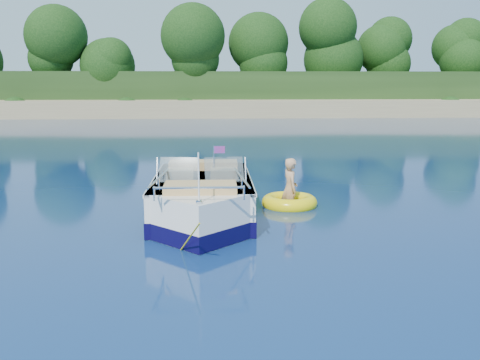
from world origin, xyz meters
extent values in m
plane|color=#0A1A48|center=(0.00, 0.00, 0.00)|extent=(160.00, 160.00, 0.00)
cube|color=#957E56|center=(0.00, 38.00, 0.50)|extent=(170.00, 8.00, 2.00)
cube|color=black|center=(0.00, 65.00, 1.00)|extent=(170.00, 56.00, 6.00)
cylinder|color=#321E10|center=(0.00, 42.00, 3.30)|extent=(0.44, 0.44, 3.60)
sphere|color=black|center=(0.00, 42.00, 6.72)|extent=(5.94, 5.94, 5.94)
cylinder|color=#321E10|center=(20.00, 40.00, 2.80)|extent=(0.44, 0.44, 2.60)
sphere|color=black|center=(20.00, 40.00, 5.27)|extent=(4.29, 4.29, 4.29)
cube|color=white|center=(1.50, 0.83, 0.33)|extent=(2.19, 4.09, 1.13)
cube|color=white|center=(1.48, -1.10, 0.33)|extent=(2.15, 2.15, 1.13)
cube|color=black|center=(1.50, 0.83, 0.17)|extent=(2.22, 4.13, 0.32)
cube|color=black|center=(1.48, -1.10, 0.17)|extent=(2.20, 2.20, 0.32)
cube|color=tan|center=(1.51, 1.15, 0.65)|extent=(1.75, 2.86, 0.11)
cube|color=white|center=(1.50, 0.83, 0.86)|extent=(2.23, 4.09, 0.06)
cube|color=black|center=(1.52, 3.06, 0.38)|extent=(0.60, 0.38, 0.97)
cube|color=#8C9EA5|center=(1.01, 0.08, 1.17)|extent=(0.87, 0.41, 0.52)
cube|color=#8C9EA5|center=(1.98, 0.07, 1.17)|extent=(0.87, 0.39, 0.52)
cube|color=tan|center=(1.01, 0.57, 0.89)|extent=(0.60, 0.60, 0.43)
cube|color=tan|center=(1.98, 0.56, 0.89)|extent=(0.60, 0.60, 0.43)
cube|color=tan|center=(1.51, 1.91, 0.89)|extent=(1.68, 0.61, 0.41)
cube|color=tan|center=(1.49, -0.89, 0.87)|extent=(1.43, 0.82, 0.37)
cylinder|color=white|center=(1.48, -1.91, 1.35)|extent=(0.03, 0.03, 0.91)
cube|color=red|center=(1.88, 0.07, 1.60)|extent=(0.24, 0.02, 0.15)
cube|color=silver|center=(1.47, -1.97, 0.93)|extent=(0.11, 0.07, 0.05)
cylinder|color=gold|center=(1.31, -2.34, 0.38)|extent=(0.41, 1.10, 0.82)
torus|color=yellow|center=(3.63, 1.56, 0.09)|extent=(1.56, 1.56, 0.36)
torus|color=red|center=(3.63, 1.56, 0.11)|extent=(1.28, 1.28, 0.12)
imported|color=tan|center=(3.64, 1.57, 0.00)|extent=(0.54, 0.90, 1.66)
camera|label=1|loc=(1.68, -11.26, 3.02)|focal=40.00mm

